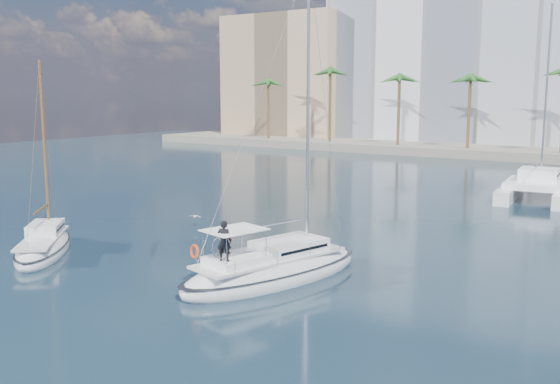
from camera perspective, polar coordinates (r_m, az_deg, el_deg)
The scene contains 10 objects.
ground at distance 34.17m, azimuth -1.39°, elevation -5.59°, with size 160.00×160.00×0.00m, color black.
quay at distance 90.47m, azimuth 21.34°, elevation 3.36°, with size 120.00×14.00×1.20m, color gray.
building_modern at distance 104.90m, azimuth 16.68°, elevation 11.64°, with size 42.00×16.00×28.00m, color white.
building_tan_left at distance 113.81m, azimuth 1.16°, elevation 10.28°, with size 22.00×14.00×22.00m, color tan.
palm_left at distance 99.38m, azimuth 1.35°, elevation 10.03°, with size 3.60×3.60×12.30m.
palm_centre at distance 86.22m, azimuth 21.13°, elevation 9.58°, with size 3.60×3.60×12.30m.
main_sloop at distance 29.26m, azimuth -0.62°, elevation -7.10°, with size 5.85×10.78×15.28m.
small_sloop at distance 36.14m, azimuth -20.80°, elevation -4.71°, with size 6.90×7.35×11.03m.
catamaran at distance 55.26m, azimuth 22.53°, elevation 0.55°, with size 6.33×11.15×15.76m.
seagull at distance 41.04m, azimuth -7.73°, elevation -2.22°, with size 0.99×0.42×0.18m.
Camera 1 is at (18.94, -27.10, 8.66)m, focal length 40.00 mm.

